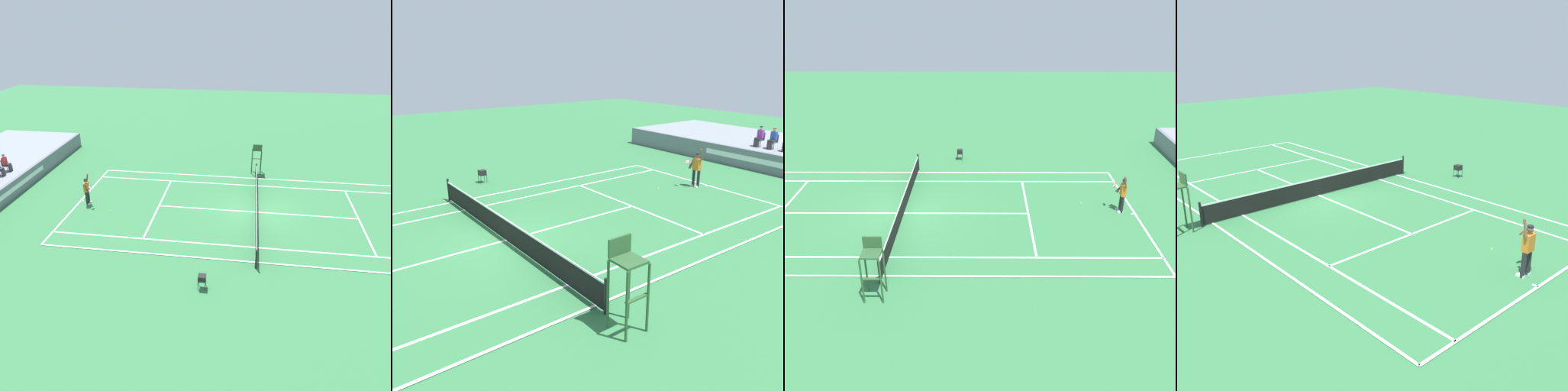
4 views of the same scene
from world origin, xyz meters
TOP-DOWN VIEW (x-y plane):
  - ground_plane at (0.00, 0.00)m, footprint 80.00×80.00m
  - court at (0.00, 0.00)m, footprint 11.08×23.88m
  - net at (0.00, 0.00)m, footprint 11.98×0.10m
  - barrier_wall at (0.00, 16.73)m, footprint 22.39×0.25m
  - spectator_seated_0 at (-1.10, 18.06)m, footprint 0.44×0.60m
  - spectator_seated_1 at (-0.21, 18.06)m, footprint 0.44×0.60m
  - tennis_player at (-0.32, 11.21)m, footprint 0.76×0.62m
  - tennis_ball at (-1.20, 9.35)m, footprint 0.07×0.07m
  - umpire_chair at (6.73, 0.00)m, footprint 0.77×0.77m
  - ball_hopper at (-7.82, 2.53)m, footprint 0.36×0.36m

SIDE VIEW (x-z plane):
  - ground_plane at x=0.00m, z-range 0.00..0.00m
  - court at x=0.00m, z-range 0.00..0.02m
  - tennis_ball at x=-1.20m, z-range 0.00..0.07m
  - net at x=0.00m, z-range -0.01..1.06m
  - ball_hopper at x=-7.82m, z-range 0.22..0.92m
  - barrier_wall at x=0.00m, z-range 0.00..1.20m
  - tennis_player at x=-0.32m, z-range -0.05..2.04m
  - umpire_chair at x=6.73m, z-range 0.34..2.78m
  - spectator_seated_0 at x=-1.10m, z-range 1.18..2.44m
  - spectator_seated_1 at x=-0.21m, z-range 1.18..2.44m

